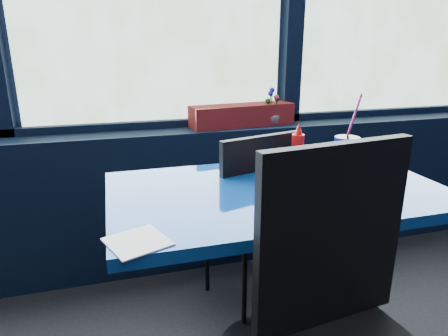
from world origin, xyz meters
TOP-DOWN VIEW (x-y plane):
  - window_sill at (0.00, 2.87)m, footprint 5.00×0.26m
  - near_table at (0.30, 2.00)m, footprint 1.20×0.70m
  - chair_near_front at (0.25, 1.44)m, footprint 0.52×0.52m
  - chair_near_back at (0.35, 2.32)m, footprint 0.49×0.50m
  - planter_box at (0.45, 2.87)m, footprint 0.61×0.21m
  - flower_vase at (0.63, 2.85)m, footprint 0.12×0.12m
  - food_basket at (0.44, 1.90)m, footprint 0.28×0.28m
  - ketchup_bottle at (0.47, 2.19)m, footprint 0.05×0.05m
  - soda_cup at (0.61, 2.06)m, footprint 0.10×0.10m
  - napkin at (-0.22, 1.72)m, footprint 0.19×0.19m

SIDE VIEW (x-z plane):
  - window_sill at x=0.00m, z-range 0.00..0.80m
  - chair_near_back at x=0.35m, z-range 0.07..0.96m
  - near_table at x=0.30m, z-range 0.19..0.94m
  - chair_near_front at x=0.25m, z-range 0.08..1.10m
  - napkin at x=-0.22m, z-range 0.75..0.75m
  - food_basket at x=0.44m, z-range 0.74..0.83m
  - soda_cup at x=0.61m, z-range 0.67..0.99m
  - ketchup_bottle at x=0.47m, z-range 0.74..0.93m
  - planter_box at x=0.45m, z-range 0.80..0.92m
  - flower_vase at x=0.63m, z-range 0.76..0.97m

